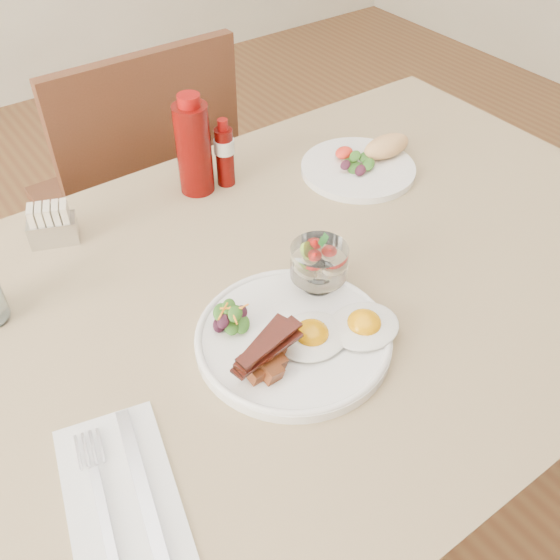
{
  "coord_description": "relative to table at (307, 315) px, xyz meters",
  "views": [
    {
      "loc": [
        -0.47,
        -0.58,
        1.42
      ],
      "look_at": [
        -0.08,
        -0.04,
        0.82
      ],
      "focal_mm": 40.0,
      "sensor_mm": 36.0,
      "label": 1
    }
  ],
  "objects": [
    {
      "name": "second_plate",
      "position": [
        0.28,
        0.19,
        0.1
      ],
      "size": [
        0.24,
        0.22,
        0.06
      ],
      "rotation": [
        0.0,
        0.0,
        0.43
      ],
      "color": "white",
      "rests_on": "table"
    },
    {
      "name": "main_plate",
      "position": [
        -0.1,
        -0.1,
        0.1
      ],
      "size": [
        0.28,
        0.28,
        0.02
      ],
      "primitive_type": "cylinder",
      "color": "white",
      "rests_on": "table"
    },
    {
      "name": "fried_eggs",
      "position": [
        -0.05,
        -0.14,
        0.11
      ],
      "size": [
        0.2,
        0.15,
        0.03
      ],
      "rotation": [
        0.0,
        0.0,
        0.27
      ],
      "color": "silver",
      "rests_on": "main_plate"
    },
    {
      "name": "fruit_cup",
      "position": [
        -0.01,
        -0.04,
        0.15
      ],
      "size": [
        0.09,
        0.09,
        0.09
      ],
      "rotation": [
        0.0,
        0.0,
        0.09
      ],
      "color": "white",
      "rests_on": "main_plate"
    },
    {
      "name": "table",
      "position": [
        0.0,
        0.0,
        0.0
      ],
      "size": [
        1.33,
        0.88,
        0.75
      ],
      "color": "#4F2A19",
      "rests_on": "ground"
    },
    {
      "name": "side_salad",
      "position": [
        -0.17,
        -0.03,
        0.12
      ],
      "size": [
        0.06,
        0.06,
        0.03
      ],
      "rotation": [
        0.0,
        0.0,
        0.26
      ],
      "color": "#225115",
      "rests_on": "main_plate"
    },
    {
      "name": "hot_sauce_bottle",
      "position": [
        0.04,
        0.3,
        0.15
      ],
      "size": [
        0.04,
        0.04,
        0.13
      ],
      "rotation": [
        0.0,
        0.0,
        0.01
      ],
      "color": "#4F0604",
      "rests_on": "table"
    },
    {
      "name": "sugar_caddy",
      "position": [
        -0.29,
        0.32,
        0.12
      ],
      "size": [
        0.09,
        0.07,
        0.07
      ],
      "rotation": [
        0.0,
        0.0,
        -0.38
      ],
      "color": "silver",
      "rests_on": "table"
    },
    {
      "name": "chair_far",
      "position": [
        0.0,
        0.66,
        -0.14
      ],
      "size": [
        0.42,
        0.42,
        0.93
      ],
      "color": "#4F2A19",
      "rests_on": "ground"
    },
    {
      "name": "napkin_cutlery",
      "position": [
        -0.4,
        -0.17,
        0.09
      ],
      "size": [
        0.17,
        0.25,
        0.01
      ],
      "rotation": [
        0.0,
        0.0,
        -0.23
      ],
      "color": "white",
      "rests_on": "table"
    },
    {
      "name": "bacon_potato_pile",
      "position": [
        -0.17,
        -0.13,
        0.13
      ],
      "size": [
        0.11,
        0.07,
        0.05
      ],
      "rotation": [
        0.0,
        0.0,
        -0.24
      ],
      "color": "brown",
      "rests_on": "main_plate"
    },
    {
      "name": "ketchup_bottle",
      "position": [
        -0.02,
        0.32,
        0.18
      ],
      "size": [
        0.07,
        0.07,
        0.19
      ],
      "rotation": [
        0.0,
        0.0,
        0.1
      ],
      "color": "#4F0604",
      "rests_on": "table"
    }
  ]
}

